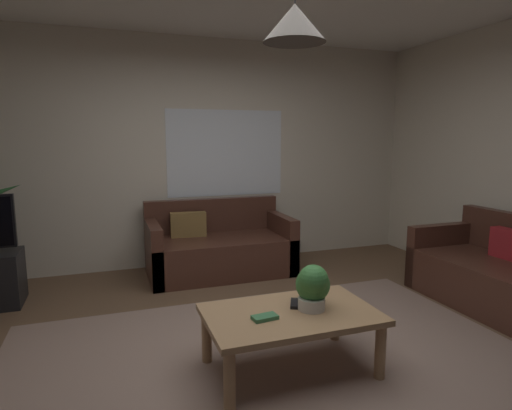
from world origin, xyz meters
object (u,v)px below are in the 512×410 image
at_px(potted_plant_on_table, 313,285).
at_px(remote_on_table_0, 294,303).
at_px(coffee_table, 291,320).
at_px(couch_right_side, 499,277).
at_px(book_on_table_0, 265,317).
at_px(pendant_lamp, 295,23).
at_px(couch_under_window, 219,249).

bearing_deg(potted_plant_on_table, remote_on_table_0, 132.47).
bearing_deg(coffee_table, couch_right_side, 9.74).
bearing_deg(potted_plant_on_table, book_on_table_0, -171.35).
xyz_separation_m(couch_right_side, pendant_lamp, (-2.27, -0.39, 1.93)).
relative_size(coffee_table, pendant_lamp, 1.86).
relative_size(coffee_table, book_on_table_0, 7.04).
relative_size(couch_under_window, remote_on_table_0, 10.02).
distance_m(coffee_table, remote_on_table_0, 0.14).
height_order(coffee_table, book_on_table_0, book_on_table_0).
bearing_deg(remote_on_table_0, coffee_table, -100.04).
bearing_deg(pendant_lamp, couch_under_window, 88.00).
bearing_deg(remote_on_table_0, potted_plant_on_table, -21.93).
relative_size(remote_on_table_0, pendant_lamp, 0.26).
bearing_deg(book_on_table_0, couch_right_side, 10.21).
height_order(couch_under_window, remote_on_table_0, couch_under_window).
distance_m(book_on_table_0, pendant_lamp, 1.80).
bearing_deg(couch_under_window, potted_plant_on_table, -87.92).
distance_m(coffee_table, book_on_table_0, 0.22).
xyz_separation_m(book_on_table_0, pendant_lamp, (0.20, 0.06, 1.79)).
xyz_separation_m(couch_under_window, book_on_table_0, (-0.28, -2.25, 0.15)).
bearing_deg(remote_on_table_0, pendant_lamp, -100.04).
distance_m(couch_under_window, remote_on_table_0, 2.11).
relative_size(coffee_table, remote_on_table_0, 7.02).
height_order(book_on_table_0, pendant_lamp, pendant_lamp).
distance_m(remote_on_table_0, pendant_lamp, 1.79).
bearing_deg(couch_under_window, remote_on_table_0, -90.23).
height_order(coffee_table, potted_plant_on_table, potted_plant_on_table).
bearing_deg(pendant_lamp, coffee_table, 180.00).
distance_m(couch_right_side, remote_on_table_0, 2.23).
relative_size(couch_under_window, couch_right_side, 1.09).
height_order(potted_plant_on_table, pendant_lamp, pendant_lamp).
height_order(couch_right_side, pendant_lamp, pendant_lamp).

